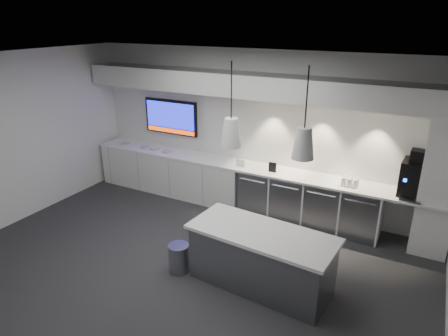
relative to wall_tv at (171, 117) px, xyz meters
The scene contains 27 objects.
floor 3.47m from the wall_tv, 52.18° to the right, with size 7.00×7.00×0.00m, color #29292C.
ceiling 3.42m from the wall_tv, 52.18° to the right, with size 7.00×7.00×0.00m, color black.
wall_back 1.90m from the wall_tv, ahead, with size 7.00×7.00×0.00m, color silver.
wall_front 5.30m from the wall_tv, 68.99° to the right, with size 7.00×7.00×0.00m, color silver.
wall_left 2.92m from the wall_tv, 123.17° to the right, with size 7.00×7.00×0.00m, color silver.
back_counter 2.04m from the wall_tv, ahead, with size 6.80×0.65×0.04m, color white.
left_base_cabinets 1.17m from the wall_tv, 61.19° to the right, with size 3.30×0.63×0.86m, color white.
fridge_unit_a 2.45m from the wall_tv, ahead, with size 0.60×0.61×0.85m, color gray.
fridge_unit_b 3.01m from the wall_tv, ahead, with size 0.60×0.61×0.85m, color gray.
fridge_unit_c 3.60m from the wall_tv, ahead, with size 0.60×0.61×0.85m, color gray.
fridge_unit_d 4.21m from the wall_tv, ahead, with size 0.60×0.61×0.85m, color gray.
backsplash 3.10m from the wall_tv, ahead, with size 4.60×0.03×1.30m, color white.
soffit 2.09m from the wall_tv, ahead, with size 6.90×0.60×0.40m, color white.
column 5.11m from the wall_tv, ahead, with size 0.55×0.55×2.60m, color white.
wall_tv is the anchor object (origin of this frame).
island 4.03m from the wall_tv, 37.20° to the right, with size 2.05×1.01×0.84m.
bin 3.49m from the wall_tv, 53.92° to the right, with size 0.31×0.31×0.43m, color gray.
coffee_machine 4.77m from the wall_tv, ahead, with size 0.43×0.60×0.74m.
sign_black 2.53m from the wall_tv, ahead, with size 0.14×0.02×0.18m, color black.
sign_white 1.95m from the wall_tv, 11.90° to the right, with size 0.18×0.02×0.14m, color white.
cup_cluster 3.87m from the wall_tv, ahead, with size 0.27×0.17×0.15m, color silver, non-canonical shape.
tray_a 1.25m from the wall_tv, 162.89° to the right, with size 0.16×0.16×0.03m, color #ACACAC.
tray_b 0.87m from the wall_tv, 147.31° to the right, with size 0.16×0.16×0.03m, color #ACACAC.
tray_c 0.75m from the wall_tv, 124.95° to the right, with size 0.16×0.16×0.03m, color #ACACAC.
tray_d 0.74m from the wall_tv, 73.10° to the right, with size 0.16×0.16×0.03m, color #ACACAC.
pendant_left 3.55m from the wall_tv, 41.88° to the right, with size 0.26×0.26×1.08m.
pendant_right 4.30m from the wall_tv, 33.34° to the right, with size 0.26×0.26×1.08m.
Camera 1 is at (2.93, -4.25, 3.54)m, focal length 32.00 mm.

